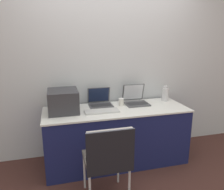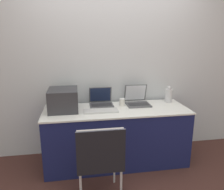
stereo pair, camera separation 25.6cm
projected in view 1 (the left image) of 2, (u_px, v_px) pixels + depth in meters
name	position (u px, v px, depth m)	size (l,w,h in m)	color
ground_plane	(123.00, 174.00, 2.73)	(14.00, 14.00, 0.00)	#472823
wall_back	(109.00, 64.00, 3.07)	(8.00, 0.05, 2.60)	silver
table	(116.00, 135.00, 2.94)	(1.87, 0.66, 0.76)	#191E51
printer	(63.00, 100.00, 2.69)	(0.36, 0.41, 0.27)	#333338
laptop_left	(100.00, 102.00, 2.97)	(0.31, 0.27, 0.23)	#4C4C51
laptop_right	(136.00, 99.00, 3.06)	(0.32, 0.32, 0.26)	#4C4C51
external_keyboard	(102.00, 111.00, 2.71)	(0.43, 0.17, 0.02)	silver
coffee_cup	(121.00, 102.00, 2.96)	(0.07, 0.07, 0.10)	white
metal_pitcher	(165.00, 94.00, 3.18)	(0.10, 0.10, 0.23)	silver
chair	(108.00, 156.00, 2.11)	(0.45, 0.45, 0.86)	#4C4742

